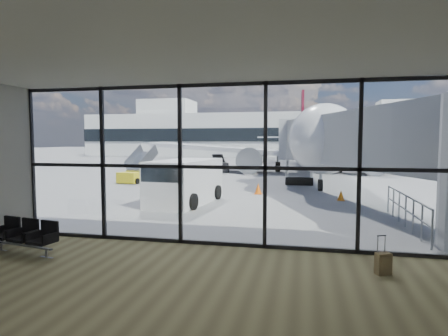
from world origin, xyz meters
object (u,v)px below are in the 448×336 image
at_px(service_van, 184,181).
at_px(mobile_stairs, 137,175).
at_px(seating_row, 26,234).
at_px(airliner, 308,140).
at_px(belt_loader, 220,166).
at_px(suitcase, 383,264).

relative_size(service_van, mobile_stairs, 1.52).
xyz_separation_m(seating_row, service_van, (1.61, 8.24, 0.56)).
distance_m(seating_row, airliner, 29.54).
bearing_deg(airliner, belt_loader, -164.17).
distance_m(seating_row, suitcase, 8.80).
bearing_deg(suitcase, seating_row, 158.47).
distance_m(airliner, mobile_stairs, 17.32).
bearing_deg(service_van, belt_loader, 104.03).
xyz_separation_m(suitcase, service_van, (-7.18, 8.02, 0.79)).
bearing_deg(airliner, service_van, -108.33).
distance_m(service_van, belt_loader, 17.74).
relative_size(seating_row, airliner, 0.05).
bearing_deg(suitcase, mobile_stairs, 106.93).
bearing_deg(suitcase, airliner, 69.88).
height_order(suitcase, belt_loader, belt_loader).
relative_size(seating_row, belt_loader, 0.54).
xyz_separation_m(seating_row, suitcase, (8.79, 0.23, -0.23)).
xyz_separation_m(airliner, belt_loader, (-8.06, -2.67, -2.42)).
bearing_deg(service_van, mobile_stairs, 134.43).
height_order(suitcase, airliner, airliner).
bearing_deg(seating_row, service_van, 89.22).
xyz_separation_m(suitcase, airliner, (-1.43, 28.27, 2.69)).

